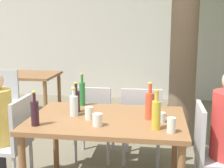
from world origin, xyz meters
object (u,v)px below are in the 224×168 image
dining_table_front (107,126)px  drinking_glass_2 (97,120)px  patio_chair_2 (93,119)px  wine_bottle_2 (35,112)px  drinking_glass_3 (89,113)px  patio_chair_3 (142,121)px  green_bottle_4 (82,93)px  oil_cruet_1 (156,114)px  patio_chair_4 (2,97)px  wine_bottle_0 (76,101)px  patio_chair_1 (212,149)px  drinking_glass_1 (162,117)px  patio_chair_0 (12,138)px  soda_bottle_5 (150,105)px  dining_table_back (20,79)px  drinking_glass_0 (171,125)px  water_bottle_3 (74,105)px

dining_table_front → drinking_glass_2: bearing=-100.4°
patio_chair_2 → wine_bottle_2: wine_bottle_2 is taller
patio_chair_2 → drinking_glass_3: patio_chair_2 is taller
patio_chair_3 → green_bottle_4: bearing=28.8°
oil_cruet_1 → drinking_glass_3: oil_cruet_1 is taller
patio_chair_4 → wine_bottle_0: bearing=-42.9°
patio_chair_1 → drinking_glass_2: 1.04m
oil_cruet_1 → drinking_glass_2: (-0.48, 0.01, -0.07)m
wine_bottle_0 → wine_bottle_2: 0.50m
green_bottle_4 → drinking_glass_1: size_ratio=3.94×
patio_chair_0 → wine_bottle_0: 0.72m
patio_chair_3 → patio_chair_2: bearing=0.0°
soda_bottle_5 → drinking_glass_3: 0.54m
patio_chair_3 → soda_bottle_5: (0.10, -0.69, 0.37)m
dining_table_back → drinking_glass_1: (2.32, -2.24, 0.14)m
drinking_glass_0 → wine_bottle_2: bearing=179.7°
dining_table_front → water_bottle_3: bearing=175.9°
oil_cruet_1 → wine_bottle_2: size_ratio=1.11×
wine_bottle_0 → drinking_glass_2: 0.47m
dining_table_front → drinking_glass_1: drinking_glass_1 is taller
drinking_glass_2 → drinking_glass_3: bearing=123.5°
dining_table_back → drinking_glass_2: 3.02m
patio_chair_0 → green_bottle_4: 0.81m
drinking_glass_2 → patio_chair_1: bearing=13.5°
patio_chair_3 → drinking_glass_2: patio_chair_3 is taller
dining_table_front → drinking_glass_2: size_ratio=13.24×
wine_bottle_0 → drinking_glass_2: size_ratio=2.76×
patio_chair_0 → drinking_glass_3: size_ratio=7.82×
dining_table_back → patio_chair_2: bearing=-43.4°
drinking_glass_1 → dining_table_back: bearing=136.0°
patio_chair_2 → drinking_glass_2: patio_chair_2 is taller
patio_chair_1 → soda_bottle_5: soda_bottle_5 is taller
wine_bottle_0 → oil_cruet_1: (0.76, -0.38, 0.01)m
patio_chair_4 → wine_bottle_2: size_ratio=3.05×
patio_chair_1 → drinking_glass_3: 1.12m
patio_chair_4 → drinking_glass_0: bearing=-37.8°
drinking_glass_3 → wine_bottle_0: bearing=129.1°
patio_chair_4 → soda_bottle_5: 2.72m
patio_chair_3 → drinking_glass_2: 1.04m
drinking_glass_3 → patio_chair_0: bearing=174.7°
dining_table_back → patio_chair_1: size_ratio=1.40×
soda_bottle_5 → wine_bottle_0: bearing=170.1°
patio_chair_3 → drinking_glass_1: size_ratio=10.47×
patio_chair_1 → patio_chair_2: size_ratio=1.00×
patio_chair_4 → oil_cruet_1: size_ratio=2.76×
dining_table_back → patio_chair_0: patio_chair_0 is taller
patio_chair_3 → soda_bottle_5: 0.79m
drinking_glass_3 → soda_bottle_5: bearing=9.5°
patio_chair_3 → oil_cruet_1: (0.16, -0.95, 0.37)m
drinking_glass_3 → dining_table_back: bearing=126.8°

